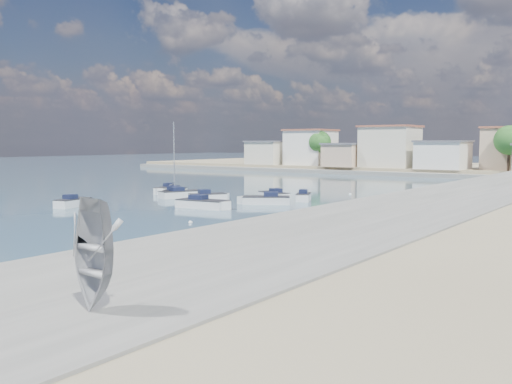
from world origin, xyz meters
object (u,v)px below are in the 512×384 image
motorboat_h (205,204)px  overturned_dinghy (92,301)px  motorboat_a (75,203)px  motorboat_g (166,190)px  sailboat (175,192)px  motorboat_b (210,198)px  motorboat_f (304,197)px  motorboat_d (264,201)px  motorboat_e (183,194)px  motorboat_c (273,196)px

motorboat_h → overturned_dinghy: bearing=-53.4°
motorboat_a → motorboat_g: size_ratio=0.95×
motorboat_a → sailboat: (0.10, 14.14, 0.04)m
motorboat_b → motorboat_f: same height
motorboat_d → motorboat_b: bearing=-172.9°
motorboat_f → overturned_dinghy: (19.80, -43.86, 1.72)m
motorboat_e → sailboat: sailboat is taller
motorboat_b → motorboat_e: same height
motorboat_a → sailboat: bearing=89.6°
motorboat_a → motorboat_c: (11.79, 17.76, 0.00)m
motorboat_g → motorboat_h: same height
motorboat_d → motorboat_g: size_ratio=1.09×
sailboat → motorboat_h: bearing=-33.6°
sailboat → motorboat_a: bearing=-90.4°
motorboat_c → sailboat: size_ratio=0.53×
motorboat_g → sailboat: bearing=-29.1°
motorboat_d → motorboat_e: (-11.57, 0.15, 0.00)m
motorboat_c → motorboat_e: same height
motorboat_e → motorboat_d: bearing=-0.8°
motorboat_b → motorboat_e: 5.03m
motorboat_c → motorboat_e: bearing=-153.7°
motorboat_a → motorboat_g: same height
motorboat_c → sailboat: (-11.69, -3.62, 0.04)m
motorboat_g → overturned_dinghy: size_ratio=1.49×
motorboat_b → overturned_dinghy: (27.91, -37.46, 1.72)m
motorboat_b → overturned_dinghy: size_ratio=1.34×
motorboat_b → sailboat: sailboat is taller
motorboat_e → motorboat_f: 14.12m
motorboat_a → motorboat_g: (-3.14, 15.94, 0.00)m
motorboat_a → sailboat: 14.14m
motorboat_b → overturned_dinghy: overturned_dinghy is taller
motorboat_g → motorboat_h: 17.31m
motorboat_c → motorboat_a: bearing=-123.6°
motorboat_e → motorboat_f: same height
motorboat_b → motorboat_c: (4.50, 5.65, 0.00)m
motorboat_b → sailboat: size_ratio=0.47×
motorboat_g → overturned_dinghy: bearing=-47.1°
motorboat_d → sailboat: bearing=175.0°
motorboat_e → motorboat_h: 11.15m
motorboat_d → overturned_dinghy: overturned_dinghy is taller
motorboat_a → motorboat_e: bearing=79.8°
overturned_dinghy → motorboat_e: bearing=134.9°
motorboat_d → sailboat: size_ratio=0.57×
motorboat_c → overturned_dinghy: 49.09m
motorboat_h → sailboat: (-11.33, 7.53, 0.04)m
motorboat_g → overturned_dinghy: overturned_dinghy is taller
motorboat_c → motorboat_g: 15.04m
motorboat_b → motorboat_f: (8.11, 6.39, 0.00)m
motorboat_f → motorboat_b: bearing=-141.7°
sailboat → motorboat_f: bearing=15.9°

